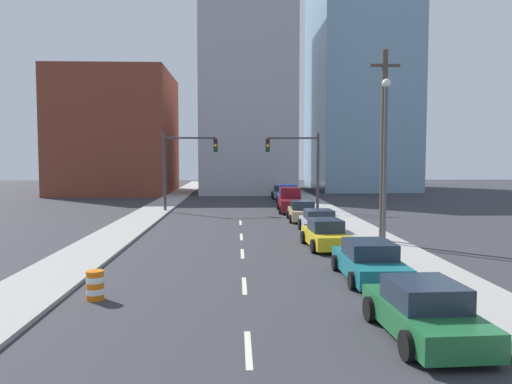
{
  "coord_description": "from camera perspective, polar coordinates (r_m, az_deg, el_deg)",
  "views": [
    {
      "loc": [
        -0.27,
        -3.18,
        4.56
      ],
      "look_at": [
        1.08,
        31.28,
        2.2
      ],
      "focal_mm": 35.0,
      "sensor_mm": 36.0,
      "label": 1
    }
  ],
  "objects": [
    {
      "name": "building_brick_left",
      "position": [
        67.27,
        -15.59,
        6.43
      ],
      "size": [
        14.0,
        16.0,
        15.37
      ],
      "color": "brown",
      "rests_on": "ground"
    },
    {
      "name": "pickup_truck_blue",
      "position": [
        49.53,
        3.72,
        -0.49
      ],
      "size": [
        2.48,
        5.47,
        1.87
      ],
      "rotation": [
        0.0,
        0.0,
        -0.05
      ],
      "color": "navy",
      "rests_on": "ground"
    },
    {
      "name": "lane_stripe_at_8m",
      "position": [
        12.48,
        -0.89,
        -17.49
      ],
      "size": [
        0.16,
        2.4,
        0.01
      ],
      "primitive_type": "cube",
      "color": "beige",
      "rests_on": "ground"
    },
    {
      "name": "sidewalk_left",
      "position": [
        49.98,
        -10.33,
        -1.3
      ],
      "size": [
        2.86,
        92.21,
        0.14
      ],
      "color": "#9E9B93",
      "rests_on": "ground"
    },
    {
      "name": "sedan_gray",
      "position": [
        56.29,
        2.92,
        -0.06
      ],
      "size": [
        2.26,
        4.37,
        1.45
      ],
      "rotation": [
        0.0,
        0.0,
        -0.03
      ],
      "color": "slate",
      "rests_on": "ground"
    },
    {
      "name": "traffic_signal_left",
      "position": [
        42.6,
        -8.74,
        3.53
      ],
      "size": [
        4.59,
        0.35,
        6.65
      ],
      "color": "#38383D",
      "rests_on": "ground"
    },
    {
      "name": "sedan_silver",
      "position": [
        30.76,
        7.19,
        -3.42
      ],
      "size": [
        2.19,
        4.3,
        1.4
      ],
      "rotation": [
        0.0,
        0.0,
        0.01
      ],
      "color": "#B2B2BC",
      "rests_on": "ground"
    },
    {
      "name": "pickup_truck_maroon",
      "position": [
        42.43,
        4.0,
        -1.15
      ],
      "size": [
        2.34,
        5.4,
        2.02
      ],
      "rotation": [
        0.0,
        0.0,
        -0.03
      ],
      "color": "maroon",
      "rests_on": "ground"
    },
    {
      "name": "sedan_tan",
      "position": [
        36.38,
        5.31,
        -2.25
      ],
      "size": [
        2.19,
        4.36,
        1.46
      ],
      "rotation": [
        0.0,
        0.0,
        -0.03
      ],
      "color": "tan",
      "rests_on": "ground"
    },
    {
      "name": "lane_stripe_at_25m",
      "position": [
        28.94,
        -1.69,
        -5.14
      ],
      "size": [
        0.16,
        2.4,
        0.01
      ],
      "primitive_type": "cube",
      "color": "beige",
      "rests_on": "ground"
    },
    {
      "name": "sedan_yellow",
      "position": [
        25.63,
        7.95,
        -4.86
      ],
      "size": [
        2.17,
        4.44,
        1.46
      ],
      "rotation": [
        0.0,
        0.0,
        0.05
      ],
      "color": "gold",
      "rests_on": "ground"
    },
    {
      "name": "traffic_barrel",
      "position": [
        17.08,
        -17.91,
        -10.11
      ],
      "size": [
        0.56,
        0.56,
        0.95
      ],
      "color": "orange",
      "rests_on": "ground"
    },
    {
      "name": "lane_stripe_at_32m",
      "position": [
        35.22,
        -1.79,
        -3.52
      ],
      "size": [
        0.16,
        2.4,
        0.01
      ],
      "primitive_type": "cube",
      "color": "beige",
      "rests_on": "ground"
    },
    {
      "name": "lane_stripe_at_14m",
      "position": [
        18.13,
        -1.34,
        -10.64
      ],
      "size": [
        0.16,
        2.4,
        0.01
      ],
      "primitive_type": "cube",
      "color": "beige",
      "rests_on": "ground"
    },
    {
      "name": "building_office_center",
      "position": [
        69.98,
        -1.05,
        11.21
      ],
      "size": [
        12.0,
        20.0,
        26.91
      ],
      "color": "#A8A8AD",
      "rests_on": "ground"
    },
    {
      "name": "sidewalk_right",
      "position": [
        50.06,
        6.48,
        -1.25
      ],
      "size": [
        2.86,
        92.21,
        0.14
      ],
      "color": "#9E9B93",
      "rests_on": "ground"
    },
    {
      "name": "traffic_signal_right",
      "position": [
        42.71,
        5.42,
        3.56
      ],
      "size": [
        4.59,
        0.35,
        6.65
      ],
      "color": "#38383D",
      "rests_on": "ground"
    },
    {
      "name": "utility_pole_right_mid",
      "position": [
        27.32,
        14.37,
        5.18
      ],
      "size": [
        1.6,
        0.32,
        10.19
      ],
      "color": "#473D33",
      "rests_on": "ground"
    },
    {
      "name": "sedan_teal",
      "position": [
        19.4,
        12.81,
        -7.78
      ],
      "size": [
        2.19,
        4.77,
        1.44
      ],
      "rotation": [
        0.0,
        0.0,
        0.0
      ],
      "color": "#196B75",
      "rests_on": "ground"
    },
    {
      "name": "sedan_green",
      "position": [
        13.65,
        18.68,
        -12.86
      ],
      "size": [
        2.31,
        4.49,
        1.45
      ],
      "rotation": [
        0.0,
        0.0,
        0.04
      ],
      "color": "#1E6033",
      "rests_on": "ground"
    },
    {
      "name": "street_lamp",
      "position": [
        26.56,
        14.55,
        4.67
      ],
      "size": [
        0.44,
        0.44,
        8.59
      ],
      "color": "#4C4C51",
      "rests_on": "ground"
    },
    {
      "name": "building_glass_right",
      "position": [
        77.16,
        11.64,
        15.55
      ],
      "size": [
        13.0,
        20.0,
        40.46
      ],
      "color": "#7A9EB7",
      "rests_on": "ground"
    },
    {
      "name": "lane_stripe_at_20m",
      "position": [
        23.96,
        -1.57,
        -7.05
      ],
      "size": [
        0.16,
        2.4,
        0.01
      ],
      "primitive_type": "cube",
      "color": "beige",
      "rests_on": "ground"
    }
  ]
}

